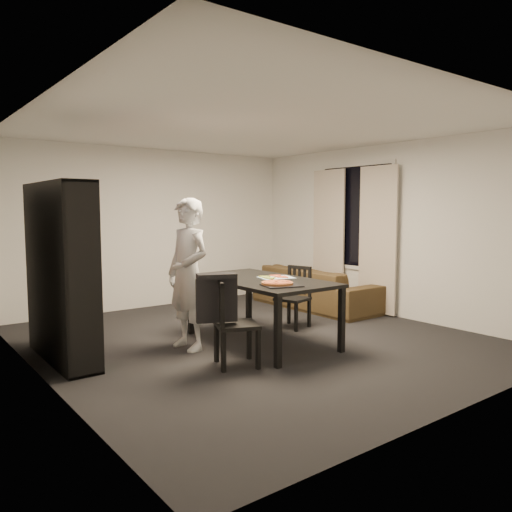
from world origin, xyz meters
TOP-DOWN VIEW (x-y plane):
  - room at (0.00, 0.00)m, footprint 5.01×5.51m
  - window_pane at (2.48, 0.60)m, footprint 0.02×1.40m
  - window_frame at (2.48, 0.60)m, footprint 0.03×1.52m
  - curtain_left at (2.40, 0.08)m, footprint 0.03×0.70m
  - curtain_right at (2.40, 1.12)m, footprint 0.03×0.70m
  - bookshelf at (-2.16, 0.60)m, footprint 0.35×1.50m
  - dining_table at (-0.03, -0.14)m, footprint 1.04×1.87m
  - chair_left at (-0.86, -0.67)m, footprint 0.54×0.54m
  - chair_right at (0.86, 0.22)m, footprint 0.48×0.48m
  - draped_jacket at (-0.98, -0.63)m, footprint 0.43×0.31m
  - person at (-0.86, 0.15)m, footprint 0.49×0.68m
  - baking_tray at (-0.19, -0.72)m, footprint 0.47×0.42m
  - pepperoni_pizza at (-0.20, -0.65)m, footprint 0.35×0.35m
  - kitchen_towel at (0.17, -0.20)m, footprint 0.47×0.40m
  - pizza_slices at (0.13, -0.18)m, footprint 0.43×0.39m
  - sofa at (2.01, 1.02)m, footprint 0.89×2.27m

SIDE VIEW (x-z plane):
  - sofa at x=2.01m, z-range 0.00..0.66m
  - chair_right at x=0.86m, z-range 0.06..0.89m
  - chair_left at x=-0.86m, z-range 0.06..0.96m
  - dining_table at x=-0.03m, z-range 0.32..1.10m
  - draped_jacket at x=-0.98m, z-range 0.49..0.99m
  - kitchen_towel at x=0.17m, z-range 0.78..0.79m
  - baking_tray at x=-0.19m, z-range 0.78..0.79m
  - pizza_slices at x=0.13m, z-range 0.79..0.80m
  - pepperoni_pizza at x=-0.20m, z-range 0.79..0.82m
  - person at x=-0.86m, z-range 0.00..1.75m
  - bookshelf at x=-2.16m, z-range 0.00..1.90m
  - curtain_left at x=2.40m, z-range 0.02..2.27m
  - curtain_right at x=2.40m, z-range 0.02..2.27m
  - room at x=0.00m, z-range 0.00..2.60m
  - window_pane at x=2.48m, z-range 0.70..2.30m
  - window_frame at x=2.48m, z-range 0.64..2.36m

